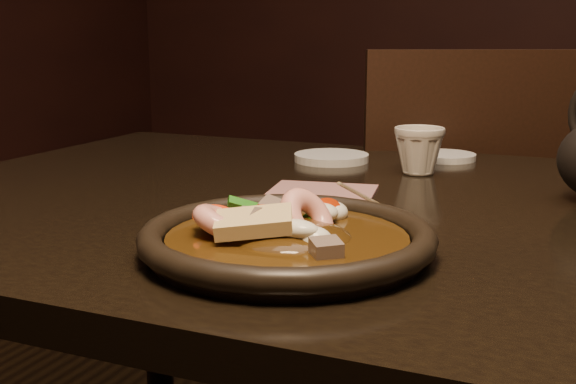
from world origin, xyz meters
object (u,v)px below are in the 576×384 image
at_px(table, 470,271).
at_px(tea_cup, 419,149).
at_px(chair, 453,252).
at_px(plate, 287,240).

height_order(table, tea_cup, tea_cup).
xyz_separation_m(chair, plate, (-0.01, -0.86, 0.26)).
relative_size(chair, tea_cup, 11.89).
bearing_deg(chair, plate, 65.10).
bearing_deg(tea_cup, plate, -92.66).
distance_m(chair, tea_cup, 0.49).
height_order(table, plate, plate).
bearing_deg(chair, tea_cup, 67.21).
distance_m(table, tea_cup, 0.27).
bearing_deg(table, tea_cup, 119.17).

